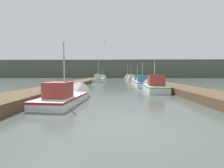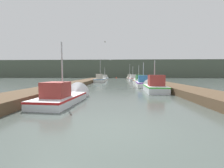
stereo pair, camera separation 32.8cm
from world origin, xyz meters
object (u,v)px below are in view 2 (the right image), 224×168
(fishing_boat_5, at_px, (133,79))
(fishing_boat_7, at_px, (130,78))
(fishing_boat_3, at_px, (138,81))
(fishing_boat_1, at_px, (154,86))
(mooring_piling_1, at_px, (104,77))
(fishing_boat_0, at_px, (66,96))
(fishing_boat_2, at_px, (143,83))
(mooring_piling_0, at_px, (102,77))
(fishing_boat_6, at_px, (105,78))
(fishing_boat_4, at_px, (100,80))
(channel_buoy, at_px, (116,78))
(seagull_1, at_px, (105,42))
(mooring_piling_2, at_px, (147,81))
(seagull_lead, at_px, (110,60))

(fishing_boat_5, height_order, fishing_boat_7, fishing_boat_7)
(fishing_boat_3, height_order, fishing_boat_5, fishing_boat_5)
(fishing_boat_1, distance_m, mooring_piling_1, 34.15)
(fishing_boat_0, height_order, fishing_boat_2, fishing_boat_0)
(mooring_piling_0, height_order, mooring_piling_1, mooring_piling_0)
(fishing_boat_2, height_order, fishing_boat_6, fishing_boat_6)
(fishing_boat_4, bearing_deg, fishing_boat_2, -52.53)
(channel_buoy, distance_m, seagull_1, 32.69)
(fishing_boat_0, relative_size, channel_buoy, 5.11)
(mooring_piling_2, bearing_deg, fishing_boat_2, -111.07)
(fishing_boat_4, height_order, mooring_piling_0, fishing_boat_4)
(fishing_boat_4, xyz_separation_m, seagull_lead, (2.10, -1.90, 3.76))
(mooring_piling_1, relative_size, seagull_lead, 1.88)
(channel_buoy, bearing_deg, mooring_piling_0, -111.40)
(mooring_piling_2, relative_size, seagull_1, 2.38)
(fishing_boat_3, relative_size, seagull_1, 8.25)
(fishing_boat_6, xyz_separation_m, mooring_piling_0, (-1.03, 2.33, 0.19))
(fishing_boat_2, bearing_deg, mooring_piling_0, 112.06)
(mooring_piling_2, bearing_deg, seagull_lead, 136.75)
(mooring_piling_2, bearing_deg, fishing_boat_3, 116.57)
(mooring_piling_2, bearing_deg, seagull_1, -156.60)
(seagull_lead, distance_m, seagull_1, 8.32)
(fishing_boat_1, xyz_separation_m, mooring_piling_2, (0.90, 7.96, 0.19))
(seagull_lead, bearing_deg, mooring_piling_2, -36.95)
(channel_buoy, bearing_deg, mooring_piling_1, -132.80)
(fishing_boat_5, height_order, fishing_boat_6, fishing_boat_5)
(fishing_boat_7, bearing_deg, fishing_boat_1, -87.18)
(fishing_boat_1, relative_size, fishing_boat_3, 1.09)
(fishing_boat_1, bearing_deg, seagull_1, 137.22)
(fishing_boat_7, xyz_separation_m, seagull_1, (-5.04, -23.61, 5.42))
(fishing_boat_1, relative_size, seagull_lead, 8.91)
(mooring_piling_0, relative_size, seagull_1, 2.19)
(fishing_boat_1, bearing_deg, mooring_piling_0, 109.15)
(fishing_boat_4, bearing_deg, seagull_1, -75.61)
(fishing_boat_6, bearing_deg, fishing_boat_2, -71.91)
(mooring_piling_2, bearing_deg, mooring_piling_1, 109.67)
(fishing_boat_0, distance_m, seagull_lead, 19.49)
(mooring_piling_2, bearing_deg, mooring_piling_0, 114.84)
(fishing_boat_7, distance_m, mooring_piling_2, 20.99)
(mooring_piling_0, bearing_deg, mooring_piling_2, -65.16)
(mooring_piling_0, relative_size, channel_buoy, 1.24)
(mooring_piling_2, height_order, seagull_1, seagull_1)
(seagull_lead, bearing_deg, seagull_1, -85.57)
(fishing_boat_2, bearing_deg, mooring_piling_1, 108.34)
(fishing_boat_0, xyz_separation_m, fishing_boat_5, (6.62, 26.11, 0.13))
(mooring_piling_1, bearing_deg, fishing_boat_0, -87.93)
(mooring_piling_2, xyz_separation_m, seagull_1, (-6.12, -2.65, 5.20))
(fishing_boat_2, xyz_separation_m, fishing_boat_6, (-6.82, 20.01, -0.07))
(fishing_boat_7, distance_m, seagull_1, 24.74)
(fishing_boat_6, bearing_deg, mooring_piling_0, 113.17)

